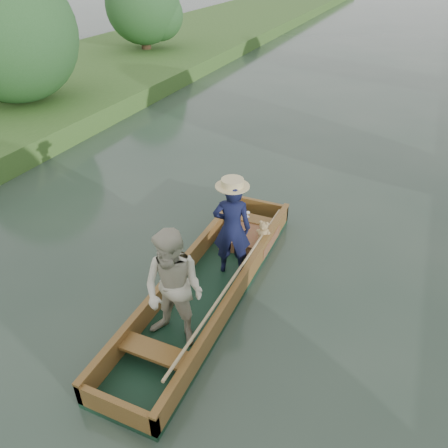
% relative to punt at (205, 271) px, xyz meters
% --- Properties ---
extents(ground, '(120.00, 120.00, 0.00)m').
position_rel_punt_xyz_m(ground, '(-0.06, 0.24, -0.63)').
color(ground, '#283D30').
rests_on(ground, ground).
extents(trees_far, '(22.75, 13.09, 4.48)m').
position_rel_punt_xyz_m(trees_far, '(-1.04, 8.27, 1.80)').
color(trees_far, '#47331E').
rests_on(trees_far, ground).
extents(punt, '(1.12, 5.00, 1.84)m').
position_rel_punt_xyz_m(punt, '(0.00, 0.00, 0.00)').
color(punt, '#13311F').
rests_on(punt, ground).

